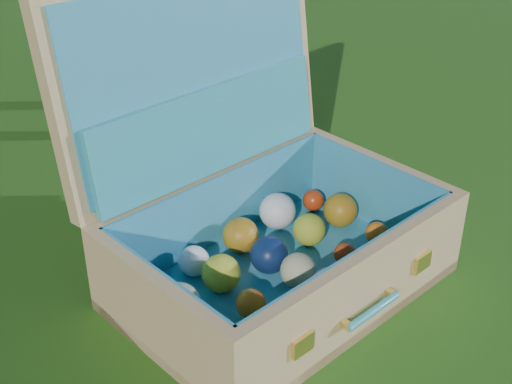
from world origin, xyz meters
name	(u,v)px	position (x,y,z in m)	size (l,w,h in m)	color
ground	(256,355)	(0.00, 0.00, 0.00)	(60.00, 60.00, 0.00)	#215114
suitcase	(252,202)	(0.16, 0.21, 0.18)	(0.71, 0.61, 0.63)	tan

